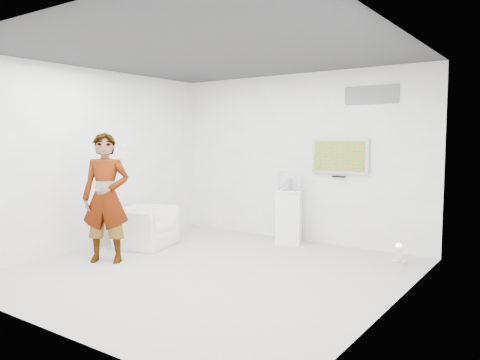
{
  "coord_description": "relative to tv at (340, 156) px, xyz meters",
  "views": [
    {
      "loc": [
        4.01,
        -5.01,
        1.85
      ],
      "look_at": [
        0.07,
        0.6,
        1.24
      ],
      "focal_mm": 35.0,
      "sensor_mm": 36.0,
      "label": 1
    }
  ],
  "objects": [
    {
      "name": "logo_decal",
      "position": [
        0.5,
        0.04,
        1.0
      ],
      "size": [
        0.9,
        0.02,
        0.3
      ],
      "primitive_type": "cube",
      "color": "slate",
      "rests_on": "room"
    },
    {
      "name": "pedestal",
      "position": [
        -0.81,
        -0.3,
        -1.08
      ],
      "size": [
        0.59,
        0.59,
        0.95
      ],
      "primitive_type": "cube",
      "rotation": [
        0.0,
        0.0,
        0.36
      ],
      "color": "white",
      "rests_on": "room"
    },
    {
      "name": "tv",
      "position": [
        0.0,
        0.0,
        0.0
      ],
      "size": [
        1.0,
        0.08,
        0.6
      ],
      "primitive_type": "cube",
      "color": "#B9B9BE",
      "rests_on": "room"
    },
    {
      "name": "console",
      "position": [
        -0.81,
        -0.3,
        -0.5
      ],
      "size": [
        0.06,
        0.15,
        0.2
      ],
      "primitive_type": "cube",
      "rotation": [
        0.0,
        0.0,
        0.11
      ],
      "color": "white",
      "rests_on": "pedestal"
    },
    {
      "name": "floor_uplight",
      "position": [
        1.21,
        -0.66,
        -1.39
      ],
      "size": [
        0.26,
        0.26,
        0.31
      ],
      "primitive_type": "cylinder",
      "rotation": [
        0.0,
        0.0,
        -0.35
      ],
      "color": "white",
      "rests_on": "room"
    },
    {
      "name": "armchair",
      "position": [
        -2.74,
        -1.93,
        -1.22
      ],
      "size": [
        1.12,
        1.21,
        0.66
      ],
      "primitive_type": "imported",
      "rotation": [
        0.0,
        0.0,
        1.82
      ],
      "color": "white",
      "rests_on": "room"
    },
    {
      "name": "vitrine",
      "position": [
        -0.81,
        -0.3,
        -0.45
      ],
      "size": [
        0.44,
        0.44,
        0.31
      ],
      "primitive_type": "cube",
      "rotation": [
        0.0,
        0.0,
        0.78
      ],
      "color": "white",
      "rests_on": "pedestal"
    },
    {
      "name": "person",
      "position": [
        -2.43,
        -2.96,
        -0.58
      ],
      "size": [
        0.84,
        0.77,
        1.93
      ],
      "primitive_type": "imported",
      "rotation": [
        0.0,
        0.0,
        0.56
      ],
      "color": "white",
      "rests_on": "room"
    },
    {
      "name": "wii_remote",
      "position": [
        -2.3,
        -2.7,
        0.19
      ],
      "size": [
        0.1,
        0.13,
        0.03
      ],
      "primitive_type": "cube",
      "rotation": [
        0.0,
        0.0,
        0.53
      ],
      "color": "white",
      "rests_on": "person"
    },
    {
      "name": "room",
      "position": [
        -0.85,
        -2.45,
        -0.05
      ],
      "size": [
        5.01,
        5.01,
        3.0
      ],
      "color": "beige",
      "rests_on": "ground"
    }
  ]
}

